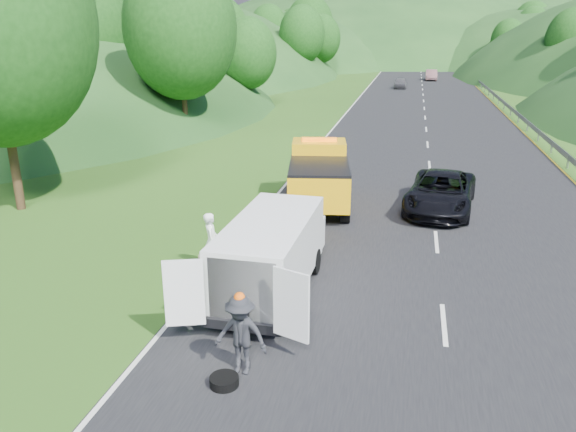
% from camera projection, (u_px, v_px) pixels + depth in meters
% --- Properties ---
extents(ground, '(320.00, 320.00, 0.00)m').
position_uv_depth(ground, '(337.00, 282.00, 16.80)').
color(ground, '#38661E').
rests_on(ground, ground).
extents(road_surface, '(14.00, 200.00, 0.02)m').
position_uv_depth(road_surface, '(424.00, 109.00, 53.25)').
color(road_surface, black).
rests_on(road_surface, ground).
extents(guardrail, '(0.06, 140.00, 1.52)m').
position_uv_depth(guardrail, '(489.00, 96.00, 63.36)').
color(guardrail, gray).
rests_on(guardrail, ground).
extents(tree_line_left, '(14.00, 140.00, 14.00)m').
position_uv_depth(tree_line_left, '(257.00, 85.00, 76.24)').
color(tree_line_left, '#235A1A').
rests_on(tree_line_left, ground).
extents(hills_backdrop, '(201.00, 288.60, 44.00)m').
position_uv_depth(hills_backdrop, '(434.00, 59.00, 140.29)').
color(hills_backdrop, '#2D5B23').
rests_on(hills_backdrop, ground).
extents(tow_truck, '(3.30, 6.60, 2.71)m').
position_uv_depth(tow_truck, '(319.00, 175.00, 23.63)').
color(tow_truck, black).
rests_on(tow_truck, ground).
extents(white_van, '(3.47, 6.36, 2.24)m').
position_uv_depth(white_van, '(272.00, 251.00, 15.70)').
color(white_van, black).
rests_on(white_van, ground).
extents(woman, '(0.68, 0.80, 1.84)m').
position_uv_depth(woman, '(213.00, 269.00, 17.65)').
color(woman, white).
rests_on(woman, ground).
extents(child, '(0.53, 0.46, 0.95)m').
position_uv_depth(child, '(250.00, 271.00, 17.54)').
color(child, '#D4BA71').
rests_on(child, ground).
extents(worker, '(1.22, 0.75, 1.83)m').
position_uv_depth(worker, '(242.00, 372.00, 12.36)').
color(worker, black).
rests_on(worker, ground).
extents(suitcase, '(0.37, 0.30, 0.52)m').
position_uv_depth(suitcase, '(204.00, 263.00, 17.48)').
color(suitcase, '#615948').
rests_on(suitcase, ground).
extents(spare_tire, '(0.63, 0.63, 0.20)m').
position_uv_depth(spare_tire, '(224.00, 386.00, 11.89)').
color(spare_tire, black).
rests_on(spare_tire, ground).
extents(passing_suv, '(3.31, 5.87, 1.55)m').
position_uv_depth(passing_suv, '(439.00, 210.00, 23.40)').
color(passing_suv, black).
rests_on(passing_suv, ground).
extents(dist_car_a, '(1.52, 3.78, 1.29)m').
position_uv_depth(dist_car_a, '(400.00, 88.00, 71.35)').
color(dist_car_a, '#424146').
rests_on(dist_car_a, ground).
extents(dist_car_b, '(1.60, 4.59, 1.51)m').
position_uv_depth(dist_car_b, '(431.00, 80.00, 82.47)').
color(dist_car_b, brown).
rests_on(dist_car_b, ground).
extents(dist_car_c, '(2.04, 5.02, 1.46)m').
position_uv_depth(dist_car_c, '(424.00, 69.00, 106.85)').
color(dist_car_c, '#9C4E60').
rests_on(dist_car_c, ground).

